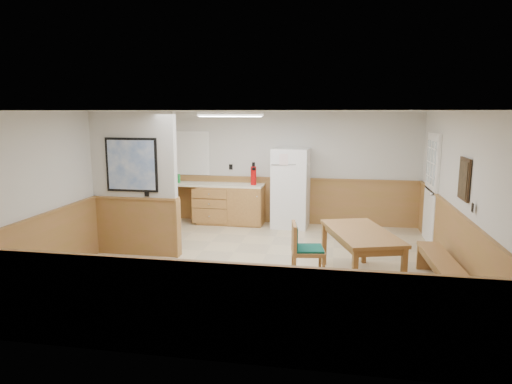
% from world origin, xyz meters
% --- Properties ---
extents(ground, '(6.00, 6.00, 0.00)m').
position_xyz_m(ground, '(0.00, 0.00, 0.00)').
color(ground, tan).
rests_on(ground, ground).
extents(ceiling, '(6.00, 6.00, 0.02)m').
position_xyz_m(ceiling, '(0.00, 0.00, 2.50)').
color(ceiling, silver).
rests_on(ceiling, back_wall).
extents(back_wall, '(6.00, 0.02, 2.50)m').
position_xyz_m(back_wall, '(0.00, 3.00, 1.25)').
color(back_wall, silver).
rests_on(back_wall, ground).
extents(right_wall, '(0.02, 6.00, 2.50)m').
position_xyz_m(right_wall, '(3.00, 0.00, 1.25)').
color(right_wall, silver).
rests_on(right_wall, ground).
extents(left_wall, '(0.02, 6.00, 2.50)m').
position_xyz_m(left_wall, '(-3.00, 0.00, 1.25)').
color(left_wall, silver).
rests_on(left_wall, ground).
extents(wainscot_back, '(6.00, 0.04, 1.00)m').
position_xyz_m(wainscot_back, '(0.00, 2.98, 0.50)').
color(wainscot_back, '#9C653E').
rests_on(wainscot_back, ground).
extents(wainscot_right, '(0.04, 6.00, 1.00)m').
position_xyz_m(wainscot_right, '(2.98, 0.00, 0.50)').
color(wainscot_right, '#9C653E').
rests_on(wainscot_right, ground).
extents(wainscot_left, '(0.04, 6.00, 1.00)m').
position_xyz_m(wainscot_left, '(-2.98, 0.00, 0.50)').
color(wainscot_left, '#9C653E').
rests_on(wainscot_left, ground).
extents(partition_wall, '(1.50, 0.20, 2.50)m').
position_xyz_m(partition_wall, '(-2.25, 0.19, 1.23)').
color(partition_wall, silver).
rests_on(partition_wall, ground).
extents(kitchen_counter, '(2.20, 0.61, 1.00)m').
position_xyz_m(kitchen_counter, '(-1.21, 2.68, 0.46)').
color(kitchen_counter, '#B0813E').
rests_on(kitchen_counter, ground).
extents(exterior_door, '(0.07, 1.02, 2.15)m').
position_xyz_m(exterior_door, '(2.96, 1.90, 1.05)').
color(exterior_door, white).
rests_on(exterior_door, ground).
extents(kitchen_window, '(0.80, 0.04, 1.00)m').
position_xyz_m(kitchen_window, '(-2.10, 2.98, 1.55)').
color(kitchen_window, white).
rests_on(kitchen_window, back_wall).
extents(wall_painting, '(0.04, 0.50, 0.60)m').
position_xyz_m(wall_painting, '(2.97, -0.30, 1.55)').
color(wall_painting, '#2F2113').
rests_on(wall_painting, right_wall).
extents(fluorescent_fixture, '(1.20, 0.30, 0.09)m').
position_xyz_m(fluorescent_fixture, '(-0.80, 1.30, 2.45)').
color(fluorescent_fixture, white).
rests_on(fluorescent_fixture, ceiling).
extents(refrigerator, '(0.81, 0.75, 1.72)m').
position_xyz_m(refrigerator, '(0.22, 2.63, 0.86)').
color(refrigerator, white).
rests_on(refrigerator, ground).
extents(dining_table, '(1.25, 1.77, 0.75)m').
position_xyz_m(dining_table, '(1.57, -0.40, 0.65)').
color(dining_table, '#9D6539').
rests_on(dining_table, ground).
extents(dining_bench, '(0.40, 1.56, 0.45)m').
position_xyz_m(dining_bench, '(2.68, -0.48, 0.34)').
color(dining_bench, '#9D6539').
rests_on(dining_bench, ground).
extents(dining_chair, '(0.74, 0.55, 0.85)m').
position_xyz_m(dining_chair, '(0.70, -0.49, 0.49)').
color(dining_chair, '#9D6539').
rests_on(dining_chair, ground).
extents(fire_extinguisher, '(0.15, 0.15, 0.50)m').
position_xyz_m(fire_extinguisher, '(-0.61, 2.66, 1.12)').
color(fire_extinguisher, '#B0090A').
rests_on(fire_extinguisher, kitchen_counter).
extents(soap_bottle, '(0.07, 0.07, 0.20)m').
position_xyz_m(soap_bottle, '(-2.34, 2.66, 1.00)').
color(soap_bottle, green).
rests_on(soap_bottle, kitchen_counter).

